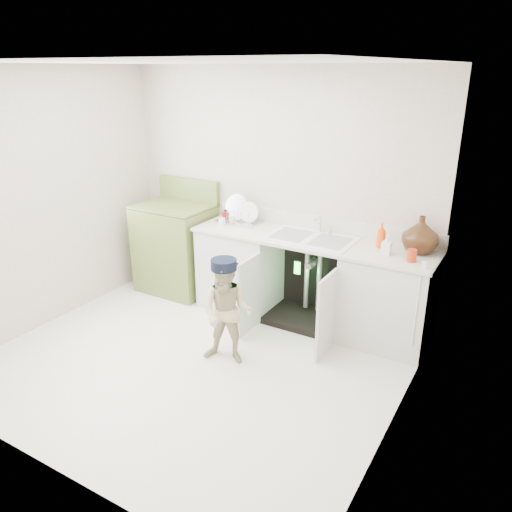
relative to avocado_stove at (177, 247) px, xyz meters
The scene contains 5 objects.
ground 1.71m from the avocado_stove, 46.51° to the right, with size 3.50×3.50×0.00m, color beige.
room_shell 1.78m from the avocado_stove, 46.51° to the right, with size 6.00×5.50×1.26m.
counter_run 1.70m from the avocado_stove, ahead, with size 2.44×1.02×1.24m.
avocado_stove is the anchor object (origin of this frame).
repair_worker 1.70m from the avocado_stove, 36.62° to the right, with size 0.64×0.93×0.96m.
Camera 1 is at (2.41, -3.04, 2.46)m, focal length 35.00 mm.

